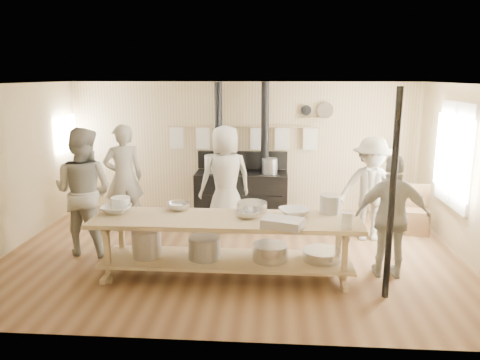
% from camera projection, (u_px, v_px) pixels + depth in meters
% --- Properties ---
extents(ground, '(7.00, 7.00, 0.00)m').
position_uv_depth(ground, '(232.00, 253.00, 7.33)').
color(ground, brown).
rests_on(ground, ground).
extents(room_shell, '(7.00, 7.00, 7.00)m').
position_uv_depth(room_shell, '(232.00, 150.00, 6.98)').
color(room_shell, tan).
rests_on(room_shell, ground).
extents(window_right, '(0.09, 1.50, 1.65)m').
position_uv_depth(window_right, '(455.00, 155.00, 7.34)').
color(window_right, beige).
rests_on(window_right, ground).
extents(left_opening, '(0.00, 0.90, 0.90)m').
position_uv_depth(left_opening, '(66.00, 134.00, 9.17)').
color(left_opening, white).
rests_on(left_opening, ground).
extents(stove, '(1.90, 0.75, 2.60)m').
position_uv_depth(stove, '(241.00, 189.00, 9.28)').
color(stove, black).
rests_on(stove, ground).
extents(towel_rail, '(3.00, 0.04, 0.47)m').
position_uv_depth(towel_rail, '(243.00, 135.00, 9.33)').
color(towel_rail, tan).
rests_on(towel_rail, ground).
extents(back_wall_shelf, '(0.63, 0.14, 0.32)m').
position_uv_depth(back_wall_shelf, '(317.00, 113.00, 9.16)').
color(back_wall_shelf, tan).
rests_on(back_wall_shelf, ground).
extents(prep_table, '(3.60, 0.90, 0.85)m').
position_uv_depth(prep_table, '(225.00, 241.00, 6.34)').
color(prep_table, tan).
rests_on(prep_table, ground).
extents(support_post, '(0.08, 0.08, 2.60)m').
position_uv_depth(support_post, '(392.00, 197.00, 5.59)').
color(support_post, black).
rests_on(support_post, ground).
extents(cook_far_left, '(0.83, 0.73, 1.90)m').
position_uv_depth(cook_far_left, '(124.00, 178.00, 8.27)').
color(cook_far_left, '#A3A290').
rests_on(cook_far_left, ground).
extents(cook_left, '(1.06, 0.88, 1.97)m').
position_uv_depth(cook_left, '(84.00, 191.00, 7.16)').
color(cook_left, '#A3A290').
rests_on(cook_left, ground).
extents(cook_center, '(1.08, 0.90, 1.88)m').
position_uv_depth(cook_center, '(225.00, 179.00, 8.23)').
color(cook_center, '#A3A290').
rests_on(cook_center, ground).
extents(cook_right, '(1.02, 0.48, 1.70)m').
position_uv_depth(cook_right, '(392.00, 217.00, 6.31)').
color(cook_right, '#A3A290').
rests_on(cook_right, ground).
extents(cook_by_window, '(1.13, 0.65, 1.75)m').
position_uv_depth(cook_by_window, '(371.00, 189.00, 7.76)').
color(cook_by_window, '#A3A290').
rests_on(cook_by_window, ground).
extents(chair, '(0.46, 0.46, 0.85)m').
position_uv_depth(chair, '(417.00, 219.00, 8.21)').
color(chair, brown).
rests_on(chair, ground).
extents(bowl_white_a, '(0.43, 0.43, 0.10)m').
position_uv_depth(bowl_white_a, '(116.00, 209.00, 6.51)').
color(bowl_white_a, white).
rests_on(bowl_white_a, prep_table).
extents(bowl_steel_a, '(0.48, 0.48, 0.11)m').
position_uv_depth(bowl_steel_a, '(179.00, 206.00, 6.63)').
color(bowl_steel_a, silver).
rests_on(bowl_steel_a, prep_table).
extents(bowl_white_b, '(0.51, 0.51, 0.10)m').
position_uv_depth(bowl_white_b, '(294.00, 212.00, 6.37)').
color(bowl_white_b, white).
rests_on(bowl_white_b, prep_table).
extents(bowl_steel_b, '(0.44, 0.44, 0.10)m').
position_uv_depth(bowl_steel_b, '(248.00, 214.00, 6.27)').
color(bowl_steel_b, silver).
rests_on(bowl_steel_b, prep_table).
extents(roasting_pan, '(0.58, 0.48, 0.11)m').
position_uv_depth(roasting_pan, '(283.00, 223.00, 5.88)').
color(roasting_pan, '#B2B2B7').
rests_on(roasting_pan, prep_table).
extents(mixing_bowl_large, '(0.45, 0.45, 0.13)m').
position_uv_depth(mixing_bowl_large, '(252.00, 207.00, 6.55)').
color(mixing_bowl_large, silver).
rests_on(mixing_bowl_large, prep_table).
extents(bucket_galv, '(0.33, 0.33, 0.26)m').
position_uv_depth(bucket_galv, '(330.00, 204.00, 6.46)').
color(bucket_galv, gray).
rests_on(bucket_galv, prep_table).
extents(deep_bowl_enamel, '(0.29, 0.29, 0.17)m').
position_uv_depth(deep_bowl_enamel, '(121.00, 203.00, 6.68)').
color(deep_bowl_enamel, white).
rests_on(deep_bowl_enamel, prep_table).
extents(pitcher, '(0.14, 0.14, 0.21)m').
position_uv_depth(pitcher, '(347.00, 221.00, 5.82)').
color(pitcher, white).
rests_on(pitcher, prep_table).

